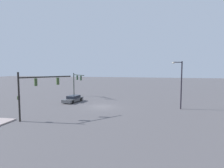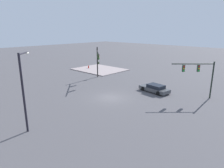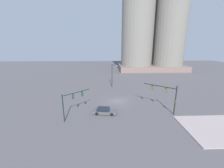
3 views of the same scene
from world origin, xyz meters
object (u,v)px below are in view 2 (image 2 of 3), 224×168
streetlamp_curved_arm (24,87)px  fire_hydrant_on_curb (89,67)px  traffic_signal_opposite_side (98,58)px  traffic_signal_near_corner (200,72)px  sedan_car_approaching (155,88)px

streetlamp_curved_arm → fire_hydrant_on_curb: (19.06, -24.02, -3.85)m
traffic_signal_opposite_side → streetlamp_curved_arm: streetlamp_curved_arm is taller
traffic_signal_near_corner → sedan_car_approaching: size_ratio=1.04×
sedan_car_approaching → traffic_signal_near_corner: bearing=-157.0°
traffic_signal_opposite_side → fire_hydrant_on_curb: traffic_signal_opposite_side is taller
fire_hydrant_on_curb → traffic_signal_opposite_side: bearing=149.2°
fire_hydrant_on_curb → streetlamp_curved_arm: bearing=128.4°
traffic_signal_near_corner → streetlamp_curved_arm: (8.33, 20.36, 0.59)m
traffic_signal_opposite_side → streetlamp_curved_arm: size_ratio=0.80×
streetlamp_curved_arm → sedan_car_approaching: (-2.45, -18.77, -3.76)m
traffic_signal_opposite_side → fire_hydrant_on_curb: bearing=-170.0°
sedan_car_approaching → fire_hydrant_on_curb: sedan_car_approaching is taller
traffic_signal_opposite_side → traffic_signal_near_corner: bearing=46.5°
streetlamp_curved_arm → sedan_car_approaching: 19.30m
traffic_signal_opposite_side → sedan_car_approaching: size_ratio=1.20×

